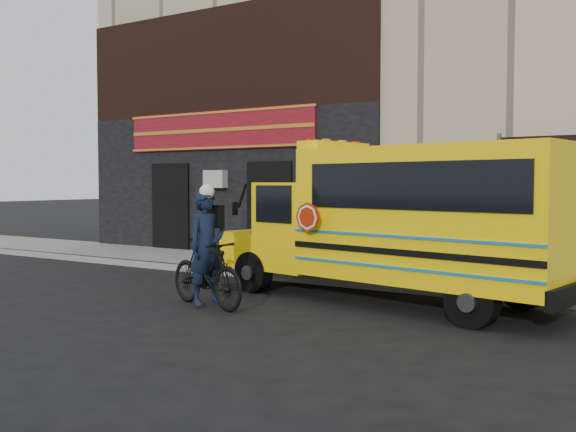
% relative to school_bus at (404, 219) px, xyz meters
% --- Properties ---
extents(ground, '(120.00, 120.00, 0.00)m').
position_rel_school_bus_xyz_m(ground, '(-2.26, -1.48, -1.51)').
color(ground, black).
rests_on(ground, ground).
extents(curb, '(40.00, 0.20, 0.15)m').
position_rel_school_bus_xyz_m(curb, '(-2.26, 1.12, -1.43)').
color(curb, gray).
rests_on(curb, ground).
extents(sidewalk, '(40.00, 3.00, 0.15)m').
position_rel_school_bus_xyz_m(sidewalk, '(-2.26, 2.62, -1.43)').
color(sidewalk, gray).
rests_on(sidewalk, ground).
extents(building, '(20.00, 10.70, 12.00)m').
position_rel_school_bus_xyz_m(building, '(-2.31, 8.97, 4.62)').
color(building, '#BAAA8B').
rests_on(building, sidewalk).
extents(school_bus, '(7.17, 3.33, 2.92)m').
position_rel_school_bus_xyz_m(school_bus, '(0.00, 0.00, 0.00)').
color(school_bus, black).
rests_on(school_bus, ground).
extents(sign_pole, '(0.07, 0.27, 3.05)m').
position_rel_school_bus_xyz_m(sign_pole, '(1.27, 1.37, 0.17)').
color(sign_pole, '#373E3A').
rests_on(sign_pole, ground).
extents(bicycle, '(2.07, 1.08, 1.20)m').
position_rel_school_bus_xyz_m(bicycle, '(-2.76, -2.10, -0.91)').
color(bicycle, black).
rests_on(bicycle, ground).
extents(cyclist, '(0.66, 0.82, 1.96)m').
position_rel_school_bus_xyz_m(cyclist, '(-2.77, -2.06, -0.53)').
color(cyclist, black).
rests_on(cyclist, ground).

